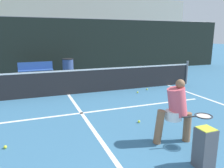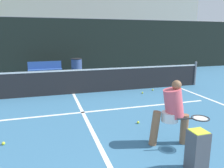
{
  "view_description": "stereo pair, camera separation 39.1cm",
  "coord_description": "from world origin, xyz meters",
  "px_view_note": "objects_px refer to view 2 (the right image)",
  "views": [
    {
      "loc": [
        -1.3,
        -0.17,
        2.19
      ],
      "look_at": [
        0.7,
        5.08,
        0.95
      ],
      "focal_mm": 35.0,
      "sensor_mm": 36.0,
      "label": 1
    },
    {
      "loc": [
        -0.93,
        -0.3,
        2.19
      ],
      "look_at": [
        0.7,
        5.08,
        0.95
      ],
      "focal_mm": 35.0,
      "sensor_mm": 36.0,
      "label": 2
    }
  ],
  "objects_px": {
    "player_practicing": "(172,111)",
    "ball_hopper": "(197,150)",
    "courtside_bench": "(45,69)",
    "parked_car": "(95,57)",
    "trash_bin": "(77,67)"
  },
  "relations": [
    {
      "from": "ball_hopper",
      "to": "player_practicing",
      "type": "bearing_deg",
      "value": 83.91
    },
    {
      "from": "trash_bin",
      "to": "parked_car",
      "type": "distance_m",
      "value": 5.4
    },
    {
      "from": "courtside_bench",
      "to": "trash_bin",
      "type": "bearing_deg",
      "value": 2.34
    },
    {
      "from": "ball_hopper",
      "to": "parked_car",
      "type": "xyz_separation_m",
      "value": [
        1.51,
        14.49,
        0.19
      ]
    },
    {
      "from": "courtside_bench",
      "to": "parked_car",
      "type": "bearing_deg",
      "value": 50.99
    },
    {
      "from": "ball_hopper",
      "to": "courtside_bench",
      "type": "relative_size",
      "value": 0.41
    },
    {
      "from": "ball_hopper",
      "to": "parked_car",
      "type": "bearing_deg",
      "value": 84.06
    },
    {
      "from": "player_practicing",
      "to": "parked_car",
      "type": "distance_m",
      "value": 13.63
    },
    {
      "from": "ball_hopper",
      "to": "parked_car",
      "type": "distance_m",
      "value": 14.57
    },
    {
      "from": "player_practicing",
      "to": "ball_hopper",
      "type": "bearing_deg",
      "value": -84.52
    },
    {
      "from": "player_practicing",
      "to": "parked_car",
      "type": "relative_size",
      "value": 0.3
    },
    {
      "from": "ball_hopper",
      "to": "trash_bin",
      "type": "xyz_separation_m",
      "value": [
        -0.65,
        9.54,
        0.11
      ]
    },
    {
      "from": "player_practicing",
      "to": "courtside_bench",
      "type": "relative_size",
      "value": 0.77
    },
    {
      "from": "ball_hopper",
      "to": "parked_car",
      "type": "relative_size",
      "value": 0.16
    },
    {
      "from": "ball_hopper",
      "to": "courtside_bench",
      "type": "xyz_separation_m",
      "value": [
        -2.35,
        9.42,
        0.1
      ]
    }
  ]
}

